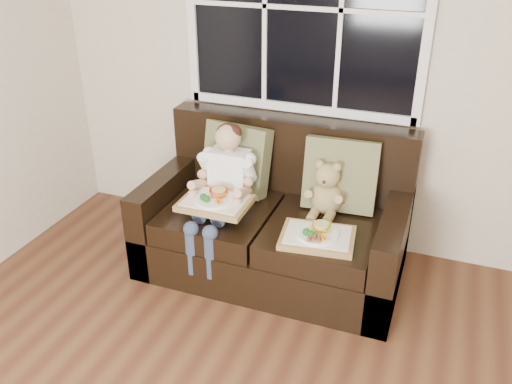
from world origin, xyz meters
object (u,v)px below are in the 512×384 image
at_px(teddy_bear, 327,192).
at_px(tray_left, 215,201).
at_px(tray_right, 318,236).
at_px(child, 224,181).
at_px(loveseat, 276,225).

xyz_separation_m(teddy_bear, tray_left, (-0.63, -0.32, -0.02)).
height_order(tray_left, tray_right, tray_left).
bearing_deg(tray_right, child, 158.01).
bearing_deg(teddy_bear, child, -164.74).
relative_size(loveseat, tray_right, 3.60).
xyz_separation_m(teddy_bear, tray_right, (0.04, -0.35, -0.12)).
xyz_separation_m(loveseat, teddy_bear, (0.32, 0.05, 0.29)).
bearing_deg(tray_right, loveseat, 133.26).
relative_size(teddy_bear, tray_left, 0.87).
bearing_deg(teddy_bear, tray_right, -82.70).
bearing_deg(teddy_bear, tray_left, -152.02).
bearing_deg(child, loveseat, 20.17).
height_order(loveseat, tray_right, loveseat).
height_order(child, teddy_bear, child).
xyz_separation_m(loveseat, child, (-0.32, -0.12, 0.33)).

